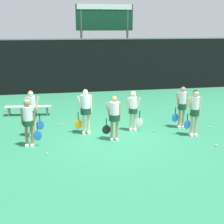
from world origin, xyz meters
TOP-DOWN VIEW (x-y plane):
  - ground_plane at (0.00, 0.00)m, footprint 140.00×140.00m
  - fence_windscreen at (0.00, 8.56)m, footprint 60.00×0.08m
  - scoreboard at (1.24, 9.52)m, footprint 3.71×0.15m
  - bench_courtside at (-3.42, 3.61)m, footprint 2.20×0.61m
  - player_0 at (-3.08, -0.49)m, footprint 0.66×0.39m
  - player_1 at (-0.04, -0.44)m, footprint 0.69×0.40m
  - player_2 at (3.05, -0.52)m, footprint 0.63×0.35m
  - player_3 at (-3.01, 0.52)m, footprint 0.64×0.35m
  - player_4 at (-0.99, 0.49)m, footprint 0.69×0.41m
  - player_5 at (0.91, 0.50)m, footprint 0.63×0.36m
  - player_6 at (2.98, 0.50)m, footprint 0.64×0.35m
  - tennis_ball_0 at (3.39, -1.72)m, footprint 0.07×0.07m
  - tennis_ball_2 at (-1.93, 1.72)m, footprint 0.07×0.07m
  - tennis_ball_3 at (4.13, 0.26)m, footprint 0.07×0.07m
  - tennis_ball_5 at (-0.99, 0.85)m, footprint 0.07×0.07m
  - tennis_ball_7 at (1.70, 0.22)m, footprint 0.07×0.07m
  - tennis_ball_8 at (-2.48, -1.38)m, footprint 0.07×0.07m

SIDE VIEW (x-z plane):
  - ground_plane at x=0.00m, z-range 0.00..0.00m
  - tennis_ball_3 at x=4.13m, z-range 0.00..0.07m
  - tennis_ball_7 at x=1.70m, z-range 0.00..0.07m
  - tennis_ball_2 at x=-1.93m, z-range 0.00..0.07m
  - tennis_ball_5 at x=-0.99m, z-range 0.00..0.07m
  - tennis_ball_8 at x=-2.48m, z-range 0.00..0.07m
  - tennis_ball_0 at x=3.39m, z-range 0.00..0.07m
  - bench_courtside at x=-3.42m, z-range 0.17..0.61m
  - player_5 at x=0.91m, z-range 0.15..1.78m
  - player_1 at x=-0.04m, z-range 0.15..1.84m
  - player_0 at x=-3.08m, z-range 0.17..1.87m
  - player_6 at x=2.98m, z-range 0.16..1.92m
  - player_3 at x=-3.01m, z-range 0.16..1.95m
  - player_4 at x=-0.99m, z-range 0.17..1.94m
  - player_2 at x=3.05m, z-range 0.17..1.97m
  - fence_windscreen at x=0.00m, z-range 0.01..3.39m
  - scoreboard at x=1.24m, z-range 1.51..6.98m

